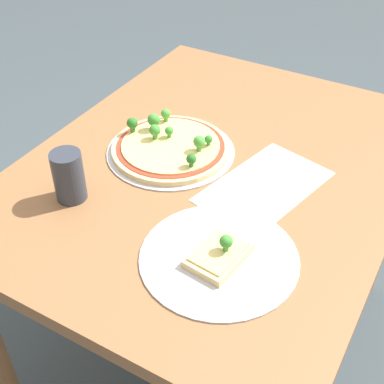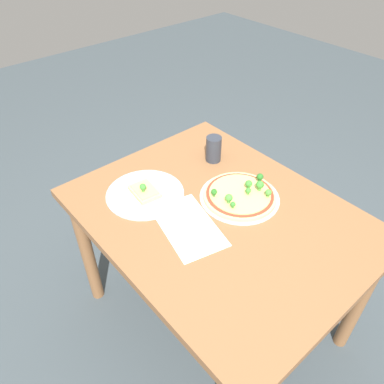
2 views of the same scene
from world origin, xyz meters
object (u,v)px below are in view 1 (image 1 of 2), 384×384
Objects in this scene: dining_table at (216,195)px; drinking_cup at (69,176)px; pizza_tray_whole at (170,147)px; pizza_tray_slice at (219,256)px.

drinking_cup is (-0.27, 0.23, 0.16)m from dining_table.
dining_table is 0.39m from drinking_cup.
pizza_tray_slice is at bearing -133.98° from pizza_tray_whole.
dining_table is 0.34m from pizza_tray_slice.
dining_table is at bearing -39.40° from drinking_cup.
pizza_tray_slice reaches higher than dining_table.
drinking_cup is (0.01, 0.38, 0.05)m from pizza_tray_slice.
pizza_tray_slice is 0.38m from drinking_cup.
pizza_tray_whole is at bearing 46.02° from pizza_tray_slice.
dining_table is at bearing -85.46° from pizza_tray_whole.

